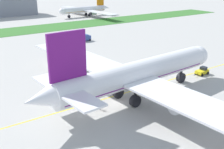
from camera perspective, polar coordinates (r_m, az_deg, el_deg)
The scene contains 8 objects.
ground_plane at distance 63.88m, azimuth 1.00°, elevation -6.06°, with size 600.00×600.00×0.00m, color #ADAAA5.
apron_taxi_line at distance 66.59m, azimuth -0.83°, elevation -4.91°, with size 280.00×0.36×0.01m, color yellow.
grass_median_strip at distance 153.84m, azimuth -21.65°, elevation 8.18°, with size 320.00×24.00×0.10m, color #38722D.
airliner_foreground at distance 63.99m, azimuth 4.95°, elevation 0.05°, with size 54.06×85.31×18.57m.
pushback_tug at distance 86.10m, azimuth 18.36°, elevation 0.69°, with size 6.10×2.81×2.29m.
ground_crew_wingwalker_port at distance 60.66m, azimuth -2.51°, elevation -6.58°, with size 0.40×0.49×1.55m.
service_truck_baggage_loader at distance 124.50m, azimuth -5.64°, elevation 7.70°, with size 4.90×2.79×2.96m.
parked_airliner_far_right at distance 202.29m, azimuth -5.64°, elevation 13.36°, with size 41.24×65.29×13.82m.
Camera 1 is at (-33.45, -46.56, 28.18)m, focal length 43.69 mm.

